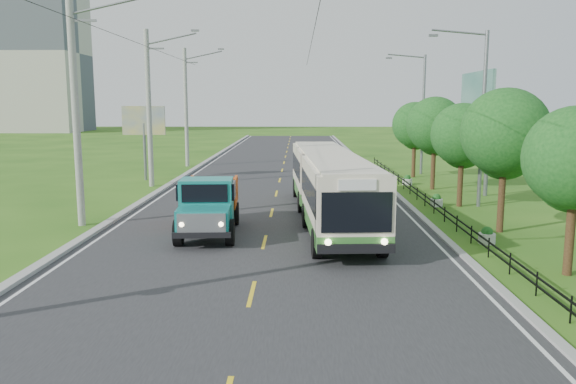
{
  "coord_description": "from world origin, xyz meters",
  "views": [
    {
      "loc": [
        1.31,
        -15.23,
        5.32
      ],
      "look_at": [
        0.91,
        6.6,
        1.9
      ],
      "focal_mm": 35.0,
      "sensor_mm": 36.0,
      "label": 1
    }
  ],
  "objects_px": {
    "tree_third": "(505,137)",
    "streetlight_mid": "(480,112)",
    "streetlight_far": "(421,110)",
    "dump_truck": "(209,201)",
    "billboard_left": "(144,125)",
    "tree_back": "(415,127)",
    "billboard_right": "(476,104)",
    "pole_far": "(186,107)",
    "pole_near": "(76,110)",
    "pole_mid": "(149,108)",
    "planter_mid": "(436,201)",
    "planter_far": "(407,180)",
    "planter_near": "(487,236)",
    "bus": "(329,181)",
    "tree_fourth": "(463,138)",
    "tree_fifth": "(435,128)",
    "tree_second": "(575,163)"
  },
  "relations": [
    {
      "from": "billboard_left",
      "to": "pole_near",
      "type": "bearing_deg",
      "value": -85.28
    },
    {
      "from": "tree_third",
      "to": "pole_far",
      "type": "bearing_deg",
      "value": 126.09
    },
    {
      "from": "pole_far",
      "to": "tree_second",
      "type": "height_order",
      "value": "pole_far"
    },
    {
      "from": "pole_near",
      "to": "tree_third",
      "type": "bearing_deg",
      "value": -2.71
    },
    {
      "from": "planter_near",
      "to": "billboard_right",
      "type": "bearing_deg",
      "value": 75.2
    },
    {
      "from": "streetlight_mid",
      "to": "planter_near",
      "type": "xyz_separation_m",
      "value": [
        -2.04,
        -8.0,
        -4.62
      ]
    },
    {
      "from": "tree_back",
      "to": "planter_near",
      "type": "distance_m",
      "value": 20.46
    },
    {
      "from": "pole_mid",
      "to": "tree_back",
      "type": "distance_m",
      "value": 18.89
    },
    {
      "from": "pole_mid",
      "to": "bus",
      "type": "relative_size",
      "value": 0.63
    },
    {
      "from": "streetlight_mid",
      "to": "streetlight_far",
      "type": "distance_m",
      "value": 14.0
    },
    {
      "from": "dump_truck",
      "to": "streetlight_far",
      "type": "bearing_deg",
      "value": 54.22
    },
    {
      "from": "tree_third",
      "to": "bus",
      "type": "xyz_separation_m",
      "value": [
        -7.13,
        2.14,
        -2.16
      ]
    },
    {
      "from": "tree_third",
      "to": "streetlight_mid",
      "type": "height_order",
      "value": "streetlight_mid"
    },
    {
      "from": "billboard_right",
      "to": "bus",
      "type": "distance_m",
      "value": 14.09
    },
    {
      "from": "bus",
      "to": "planter_near",
      "type": "bearing_deg",
      "value": -39.43
    },
    {
      "from": "pole_near",
      "to": "pole_far",
      "type": "height_order",
      "value": "same"
    },
    {
      "from": "tree_fifth",
      "to": "tree_second",
      "type": "bearing_deg",
      "value": -90.0
    },
    {
      "from": "pole_mid",
      "to": "tree_back",
      "type": "xyz_separation_m",
      "value": [
        18.12,
        5.14,
        -1.44
      ]
    },
    {
      "from": "tree_third",
      "to": "planter_mid",
      "type": "xyz_separation_m",
      "value": [
        -1.26,
        5.86,
        -3.7
      ]
    },
    {
      "from": "tree_third",
      "to": "billboard_left",
      "type": "xyz_separation_m",
      "value": [
        -19.36,
        15.86,
        -0.12
      ]
    },
    {
      "from": "bus",
      "to": "dump_truck",
      "type": "height_order",
      "value": "bus"
    },
    {
      "from": "pole_far",
      "to": "tree_second",
      "type": "bearing_deg",
      "value": -59.58
    },
    {
      "from": "pole_far",
      "to": "dump_truck",
      "type": "relative_size",
      "value": 1.71
    },
    {
      "from": "tree_back",
      "to": "bus",
      "type": "xyz_separation_m",
      "value": [
        -7.13,
        -15.86,
        -1.82
      ]
    },
    {
      "from": "planter_near",
      "to": "planter_mid",
      "type": "height_order",
      "value": "same"
    },
    {
      "from": "tree_fifth",
      "to": "dump_truck",
      "type": "relative_size",
      "value": 0.99
    },
    {
      "from": "planter_far",
      "to": "billboard_right",
      "type": "xyz_separation_m",
      "value": [
        3.7,
        -2.0,
        5.06
      ]
    },
    {
      "from": "streetlight_mid",
      "to": "pole_near",
      "type": "bearing_deg",
      "value": -165.19
    },
    {
      "from": "streetlight_far",
      "to": "dump_truck",
      "type": "height_order",
      "value": "streetlight_far"
    },
    {
      "from": "streetlight_mid",
      "to": "billboard_left",
      "type": "xyz_separation_m",
      "value": [
        -20.14,
        10.0,
        -1.04
      ]
    },
    {
      "from": "tree_third",
      "to": "planter_near",
      "type": "distance_m",
      "value": 4.46
    },
    {
      "from": "pole_far",
      "to": "streetlight_far",
      "type": "height_order",
      "value": "pole_far"
    },
    {
      "from": "tree_third",
      "to": "streetlight_mid",
      "type": "distance_m",
      "value": 5.98
    },
    {
      "from": "tree_back",
      "to": "billboard_right",
      "type": "relative_size",
      "value": 0.75
    },
    {
      "from": "pole_near",
      "to": "streetlight_mid",
      "type": "height_order",
      "value": "pole_near"
    },
    {
      "from": "streetlight_mid",
      "to": "streetlight_far",
      "type": "xyz_separation_m",
      "value": [
        0.0,
        14.0,
        0.0
      ]
    },
    {
      "from": "pole_far",
      "to": "planter_mid",
      "type": "xyz_separation_m",
      "value": [
        16.86,
        -19.0,
        -4.81
      ]
    },
    {
      "from": "tree_back",
      "to": "streetlight_mid",
      "type": "bearing_deg",
      "value": -86.3
    },
    {
      "from": "tree_third",
      "to": "billboard_left",
      "type": "height_order",
      "value": "tree_third"
    },
    {
      "from": "pole_near",
      "to": "bus",
      "type": "distance_m",
      "value": 11.53
    },
    {
      "from": "tree_fourth",
      "to": "bus",
      "type": "bearing_deg",
      "value": -151.55
    },
    {
      "from": "pole_near",
      "to": "planter_mid",
      "type": "height_order",
      "value": "pole_near"
    },
    {
      "from": "streetlight_far",
      "to": "tree_back",
      "type": "bearing_deg",
      "value": -112.92
    },
    {
      "from": "tree_fourth",
      "to": "tree_fifth",
      "type": "distance_m",
      "value": 6.01
    },
    {
      "from": "pole_mid",
      "to": "planter_mid",
      "type": "xyz_separation_m",
      "value": [
        16.86,
        -7.0,
        -4.81
      ]
    },
    {
      "from": "tree_second",
      "to": "planter_near",
      "type": "xyz_separation_m",
      "value": [
        -1.26,
        3.86,
        -3.23
      ]
    },
    {
      "from": "planter_far",
      "to": "bus",
      "type": "height_order",
      "value": "bus"
    },
    {
      "from": "streetlight_mid",
      "to": "billboard_left",
      "type": "bearing_deg",
      "value": 153.6
    },
    {
      "from": "planter_near",
      "to": "dump_truck",
      "type": "bearing_deg",
      "value": 172.5
    },
    {
      "from": "streetlight_far",
      "to": "planter_far",
      "type": "height_order",
      "value": "streetlight_far"
    }
  ]
}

